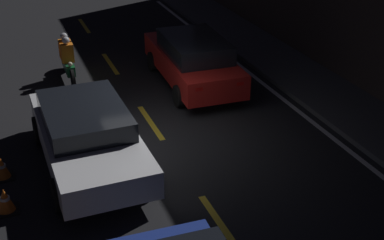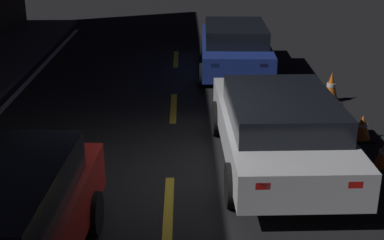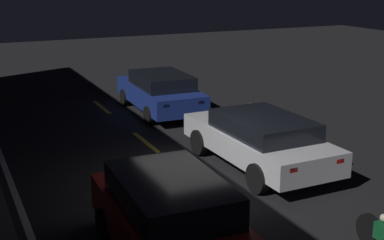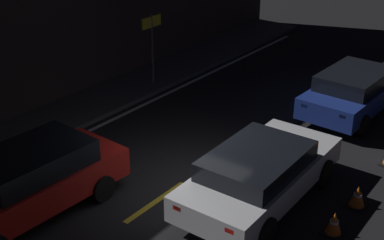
{
  "view_description": "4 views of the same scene",
  "coord_description": "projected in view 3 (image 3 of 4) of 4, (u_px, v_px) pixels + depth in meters",
  "views": [
    {
      "loc": [
        10.74,
        -3.36,
        6.23
      ],
      "look_at": [
        0.96,
        0.38,
        0.93
      ],
      "focal_mm": 50.0,
      "sensor_mm": 36.0,
      "label": 1
    },
    {
      "loc": [
        -7.98,
        -0.24,
        4.06
      ],
      "look_at": [
        0.06,
        -0.37,
        1.01
      ],
      "focal_mm": 50.0,
      "sensor_mm": 36.0,
      "label": 2
    },
    {
      "loc": [
        -10.16,
        4.98,
        4.71
      ],
      "look_at": [
        1.04,
        -0.29,
        1.25
      ],
      "focal_mm": 50.0,
      "sensor_mm": 36.0,
      "label": 3
    },
    {
      "loc": [
        -8.6,
        -6.8,
        6.86
      ],
      "look_at": [
        0.97,
        0.45,
        1.18
      ],
      "focal_mm": 50.0,
      "sensor_mm": 36.0,
      "label": 4
    }
  ],
  "objects": [
    {
      "name": "taxi_red",
      "position": [
        174.0,
        223.0,
        8.61
      ],
      "size": [
        4.54,
        2.01,
        1.5
      ],
      "rotation": [
        0.0,
        0.0,
        3.1
      ],
      "color": "red",
      "rests_on": "ground"
    },
    {
      "name": "sedan_white",
      "position": [
        259.0,
        138.0,
        13.11
      ],
      "size": [
        4.59,
        2.08,
        1.34
      ],
      "rotation": [
        0.0,
        0.0,
        0.02
      ],
      "color": "silver",
      "rests_on": "ground"
    },
    {
      "name": "lane_dash_e",
      "position": [
        102.0,
        107.0,
        19.13
      ],
      "size": [
        2.0,
        0.14,
        0.01
      ],
      "color": "gold",
      "rests_on": "ground"
    },
    {
      "name": "lane_dash_c",
      "position": [
        220.0,
        202.0,
        11.3
      ],
      "size": [
        2.0,
        0.14,
        0.01
      ],
      "color": "gold",
      "rests_on": "ground"
    },
    {
      "name": "sedan_blue",
      "position": [
        160.0,
        91.0,
        18.25
      ],
      "size": [
        4.47,
        2.03,
        1.38
      ],
      "rotation": [
        0.0,
        0.0,
        -0.04
      ],
      "color": "navy",
      "rests_on": "ground"
    },
    {
      "name": "traffic_cone_far",
      "position": [
        250.0,
        113.0,
        16.98
      ],
      "size": [
        0.48,
        0.48,
        0.71
      ],
      "color": "black",
      "rests_on": "ground"
    },
    {
      "name": "traffic_cone_near",
      "position": [
        321.0,
        149.0,
        13.92
      ],
      "size": [
        0.44,
        0.44,
        0.51
      ],
      "color": "black",
      "rests_on": "ground"
    },
    {
      "name": "ground_plane",
      "position": [
        200.0,
        185.0,
        12.17
      ],
      "size": [
        56.0,
        56.0,
        0.0
      ],
      "primitive_type": "plane",
      "color": "black"
    },
    {
      "name": "lane_dash_d",
      "position": [
        146.0,
        142.0,
        15.21
      ],
      "size": [
        2.0,
        0.14,
        0.01
      ],
      "color": "gold",
      "rests_on": "ground"
    },
    {
      "name": "traffic_cone_mid",
      "position": [
        293.0,
        136.0,
        15.01
      ],
      "size": [
        0.45,
        0.45,
        0.5
      ],
      "color": "black",
      "rests_on": "ground"
    },
    {
      "name": "lane_solid_kerb",
      "position": [
        24.0,
        217.0,
        10.57
      ],
      "size": [
        25.2,
        0.14,
        0.01
      ],
      "color": "silver",
      "rests_on": "ground"
    }
  ]
}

